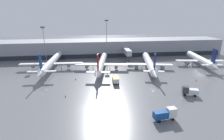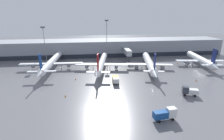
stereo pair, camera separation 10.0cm
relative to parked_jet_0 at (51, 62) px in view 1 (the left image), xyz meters
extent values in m
plane|color=slate|center=(16.54, -35.87, -3.21)|extent=(320.00, 320.00, 0.00)
cube|color=gray|center=(16.54, 26.13, 1.29)|extent=(160.00, 16.00, 9.00)
cube|color=#1E232D|center=(16.54, 18.08, -2.01)|extent=(156.80, 0.10, 2.40)
cube|color=#9399A0|center=(36.96, 12.27, 1.39)|extent=(2.60, 11.74, 2.80)
cylinder|color=#3F4247|center=(36.96, 7.00, -1.61)|extent=(0.44, 0.44, 3.20)
cylinder|color=silver|center=(0.04, 0.74, 0.04)|extent=(4.37, 31.37, 2.86)
cone|color=silver|center=(0.87, 17.93, 0.04)|extent=(2.86, 3.27, 2.71)
cone|color=silver|center=(-0.83, -17.01, 0.04)|extent=(2.78, 4.40, 2.57)
cube|color=silver|center=(0.00, -0.04, -0.53)|extent=(27.56, 3.56, 0.44)
cube|color=silver|center=(-0.66, -13.62, 0.33)|extent=(10.49, 1.75, 0.35)
cube|color=navy|center=(-0.66, -13.62, 3.92)|extent=(0.46, 2.02, 6.05)
cylinder|color=slate|center=(-7.69, 0.34, -1.39)|extent=(1.69, 2.52, 1.57)
cylinder|color=slate|center=(7.68, -0.41, -1.39)|extent=(1.69, 2.52, 1.57)
cylinder|color=#2D2D33|center=(0.53, 10.89, -2.23)|extent=(0.20, 0.20, 1.97)
cylinder|color=#2D2D33|center=(-4.43, -0.61, -2.23)|extent=(0.20, 0.20, 1.97)
cylinder|color=#2D2D33|center=(4.35, -1.03, -2.23)|extent=(0.20, 0.20, 1.97)
cylinder|color=white|center=(43.80, -4.09, -0.50)|extent=(8.75, 29.13, 3.24)
cone|color=white|center=(46.93, 11.91, -0.50)|extent=(3.70, 4.08, 3.07)
cone|color=white|center=(40.55, -20.73, -0.50)|extent=(3.79, 5.32, 2.91)
cube|color=white|center=(43.66, -4.80, -1.15)|extent=(20.73, 6.54, 0.44)
cube|color=white|center=(41.24, -17.21, -0.18)|extent=(7.97, 2.95, 0.35)
cube|color=navy|center=(41.24, -17.21, 3.58)|extent=(0.81, 2.39, 6.23)
cylinder|color=slate|center=(38.00, -3.70, -2.13)|extent=(2.30, 3.18, 1.78)
cylinder|color=slate|center=(49.32, -5.91, -2.13)|extent=(2.30, 3.18, 1.78)
cylinder|color=#2D2D33|center=(45.61, 5.18, -2.58)|extent=(0.20, 0.20, 1.25)
cylinder|color=#2D2D33|center=(40.28, -4.88, -2.58)|extent=(0.20, 0.20, 1.25)
cylinder|color=#2D2D33|center=(46.76, -6.15, -2.58)|extent=(0.20, 0.20, 1.25)
cylinder|color=silver|center=(69.99, -1.65, -0.34)|extent=(6.37, 24.45, 3.09)
cone|color=silver|center=(71.87, 12.04, -0.34)|extent=(3.37, 3.76, 2.93)
cone|color=silver|center=(68.02, -15.97, -0.34)|extent=(3.38, 4.97, 2.78)
cube|color=silver|center=(69.91, -2.26, -0.96)|extent=(23.14, 6.07, 0.44)
cube|color=silver|center=(68.47, -12.71, -0.03)|extent=(8.87, 2.84, 0.35)
cube|color=navy|center=(68.47, -12.71, 3.75)|extent=(0.72, 2.69, 6.34)
cylinder|color=slate|center=(63.54, -1.38, -1.89)|extent=(2.13, 3.47, 1.70)
cylinder|color=slate|center=(76.27, -3.13, -1.89)|extent=(2.13, 3.47, 1.70)
cylinder|color=#2D2D33|center=(71.06, 6.16, -2.47)|extent=(0.20, 0.20, 1.48)
cylinder|color=#2D2D33|center=(66.19, -2.36, -2.47)|extent=(0.20, 0.20, 1.48)
cylinder|color=#2D2D33|center=(73.46, -3.36, -2.47)|extent=(0.20, 0.20, 1.48)
cylinder|color=white|center=(22.36, -2.49, -0.24)|extent=(7.54, 30.09, 2.71)
cone|color=white|center=(25.04, 13.80, -0.24)|extent=(3.03, 3.36, 2.58)
cone|color=white|center=(19.60, -19.32, -0.24)|extent=(3.07, 4.41, 2.44)
cube|color=white|center=(22.24, -3.23, -0.79)|extent=(23.37, 6.83, 0.44)
cube|color=white|center=(20.13, -16.13, 0.03)|extent=(8.97, 3.15, 0.35)
cube|color=maroon|center=(20.13, -16.13, 3.74)|extent=(0.81, 2.83, 6.34)
cylinder|color=slate|center=(15.84, -2.18, -1.61)|extent=(2.03, 3.63, 1.49)
cylinder|color=slate|center=(28.64, -4.28, -1.61)|extent=(2.03, 3.63, 1.49)
cylinder|color=#2D2D33|center=(23.94, 7.14, -2.34)|extent=(0.20, 0.20, 1.74)
cylinder|color=#2D2D33|center=(18.46, -3.37, -2.34)|extent=(0.20, 0.20, 1.74)
cylinder|color=#2D2D33|center=(25.78, -4.57, -2.34)|extent=(0.20, 0.20, 1.74)
cube|color=#19478C|center=(33.27, -43.86, -1.65)|extent=(3.60, 2.06, 1.72)
cube|color=silver|center=(36.01, -43.55, -1.36)|extent=(2.27, 1.83, 2.29)
cylinder|color=black|center=(36.01, -42.79, -2.86)|extent=(0.72, 0.33, 0.70)
cylinder|color=black|center=(36.18, -44.29, -2.86)|extent=(0.72, 0.33, 0.70)
cylinder|color=black|center=(32.58, -43.18, -2.86)|extent=(0.72, 0.33, 0.70)
cylinder|color=black|center=(32.75, -44.69, -2.86)|extent=(0.72, 0.33, 0.70)
cube|color=gold|center=(26.28, -18.18, -1.86)|extent=(2.31, 3.40, 1.30)
cube|color=silver|center=(26.14, -20.84, -1.69)|extent=(2.13, 2.12, 1.64)
cylinder|color=black|center=(27.10, -20.97, -2.86)|extent=(0.29, 0.71, 0.70)
cylinder|color=black|center=(25.17, -20.87, -2.86)|extent=(0.29, 0.71, 0.70)
cylinder|color=black|center=(27.27, -17.65, -2.86)|extent=(0.29, 0.71, 0.70)
cylinder|color=black|center=(25.35, -17.55, -2.86)|extent=(0.29, 0.71, 0.70)
cube|color=silver|center=(48.20, -32.53, -1.80)|extent=(3.28, 2.62, 1.42)
cube|color=#333842|center=(46.01, -31.82, -1.42)|extent=(2.20, 2.19, 2.17)
cylinder|color=black|center=(45.69, -32.58, -2.86)|extent=(0.74, 0.45, 0.70)
cylinder|color=black|center=(46.20, -31.02, -2.86)|extent=(0.74, 0.45, 0.70)
cylinder|color=black|center=(48.43, -33.47, -2.86)|extent=(0.74, 0.45, 0.70)
cylinder|color=black|center=(48.93, -31.91, -2.86)|extent=(0.74, 0.45, 0.70)
cone|color=orange|center=(56.23, -21.48, -2.83)|extent=(0.42, 0.42, 0.77)
cone|color=orange|center=(71.39, -10.85, -2.84)|extent=(0.40, 0.40, 0.74)
cone|color=orange|center=(11.54, -14.48, -2.90)|extent=(0.49, 0.49, 0.62)
cone|color=orange|center=(9.52, -28.55, -2.87)|extent=(0.47, 0.47, 0.67)
cone|color=orange|center=(60.39, 1.43, -2.86)|extent=(0.45, 0.45, 0.69)
cylinder|color=gray|center=(26.46, 16.08, 6.88)|extent=(0.30, 0.30, 20.18)
cube|color=#4C4C51|center=(26.46, 16.08, 17.37)|extent=(1.80, 1.80, 0.80)
cylinder|color=gray|center=(-5.69, 15.28, 5.32)|extent=(0.30, 0.30, 17.05)
cube|color=#4C4C51|center=(-5.69, 15.28, 14.24)|extent=(1.80, 1.80, 0.80)
camera|label=1|loc=(17.56, -77.61, 20.95)|focal=28.00mm
camera|label=2|loc=(17.66, -77.63, 20.95)|focal=28.00mm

